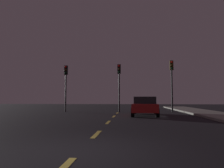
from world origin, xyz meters
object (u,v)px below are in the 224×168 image
object	(u,v)px
traffic_signal_center	(119,78)
traffic_signal_right	(172,76)
traffic_signal_left	(66,79)
car_stopped_ahead	(145,106)

from	to	relation	value
traffic_signal_center	traffic_signal_right	xyz separation A→B (m)	(4.98, 0.00, 0.19)
traffic_signal_left	traffic_signal_right	xyz separation A→B (m)	(10.24, 0.00, 0.21)
traffic_signal_right	car_stopped_ahead	size ratio (longest dim) A/B	1.04
traffic_signal_left	traffic_signal_right	size ratio (longest dim) A/B	0.93
car_stopped_ahead	traffic_signal_center	bearing A→B (deg)	118.83
traffic_signal_left	traffic_signal_right	distance (m)	10.24
car_stopped_ahead	traffic_signal_right	bearing A→B (deg)	54.75
traffic_signal_center	traffic_signal_right	distance (m)	4.98
traffic_signal_center	car_stopped_ahead	distance (m)	5.17
traffic_signal_center	traffic_signal_right	world-z (taller)	traffic_signal_right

